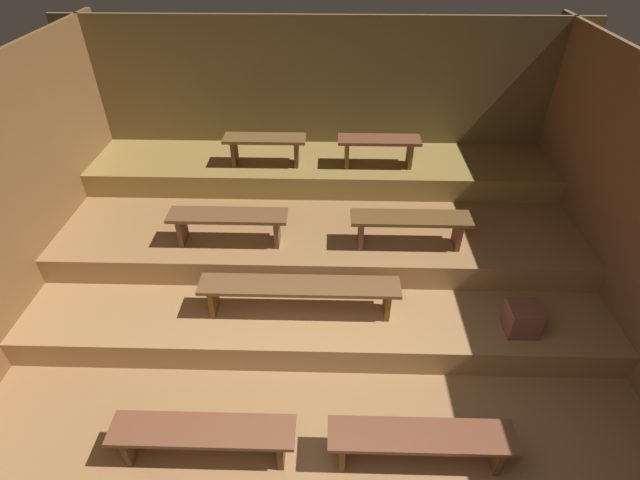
{
  "coord_description": "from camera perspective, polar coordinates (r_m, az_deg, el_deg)",
  "views": [
    {
      "loc": [
        0.12,
        -1.68,
        3.86
      ],
      "look_at": [
        0.01,
        2.6,
        0.67
      ],
      "focal_mm": 26.36,
      "sensor_mm": 36.0,
      "label": 1
    }
  ],
  "objects": [
    {
      "name": "bench_middle_right",
      "position": [
        5.26,
        10.91,
        2.03
      ],
      "size": [
        1.32,
        0.31,
        0.38
      ],
      "color": "brown",
      "rests_on": "platform_middle"
    },
    {
      "name": "wooden_crate_lower",
      "position": [
        5.11,
        23.31,
        -8.77
      ],
      "size": [
        0.3,
        0.3,
        0.3
      ],
      "primitive_type": "cube",
      "color": "brown",
      "rests_on": "platform_lower"
    },
    {
      "name": "bench_middle_left",
      "position": [
        5.31,
        -11.08,
        2.35
      ],
      "size": [
        1.32,
        0.31,
        0.38
      ],
      "color": "brown",
      "rests_on": "platform_middle"
    },
    {
      "name": "bench_upper_right",
      "position": [
        6.22,
        7.16,
        11.35
      ],
      "size": [
        1.06,
        0.31,
        0.38
      ],
      "color": "brown",
      "rests_on": "platform_upper"
    },
    {
      "name": "wall_back",
      "position": [
        6.82,
        0.36,
        14.82
      ],
      "size": [
        6.96,
        0.06,
        2.63
      ],
      "primitive_type": "cube",
      "color": "brown",
      "rests_on": "ground"
    },
    {
      "name": "bench_upper_left",
      "position": [
        6.24,
        -6.71,
        11.52
      ],
      "size": [
        1.06,
        0.31,
        0.38
      ],
      "color": "brown",
      "rests_on": "platform_upper"
    },
    {
      "name": "wall_right",
      "position": [
        5.59,
        33.56,
        3.04
      ],
      "size": [
        0.06,
        5.42,
        2.63
      ],
      "primitive_type": "cube",
      "color": "brown",
      "rests_on": "ground"
    },
    {
      "name": "bench_floor_right",
      "position": [
        4.2,
        12.12,
        -22.64
      ],
      "size": [
        1.5,
        0.31,
        0.38
      ],
      "color": "brown",
      "rests_on": "ground"
    },
    {
      "name": "bench_lower_center",
      "position": [
        4.77,
        -2.51,
        -6.01
      ],
      "size": [
        2.03,
        0.31,
        0.38
      ],
      "color": "brown",
      "rests_on": "platform_lower"
    },
    {
      "name": "wall_left",
      "position": [
        5.73,
        -33.17,
        3.95
      ],
      "size": [
        0.06,
        5.42,
        2.63
      ],
      "primitive_type": "cube",
      "color": "brown",
      "rests_on": "ground"
    },
    {
      "name": "platform_lower",
      "position": [
        5.93,
        -0.03,
        -1.94
      ],
      "size": [
        6.16,
        3.34,
        0.31
      ],
      "primitive_type": "cube",
      "color": "#A67849",
      "rests_on": "ground"
    },
    {
      "name": "bench_floor_left",
      "position": [
        4.25,
        -13.99,
        -21.95
      ],
      "size": [
        1.5,
        0.31,
        0.38
      ],
      "color": "brown",
      "rests_on": "ground"
    },
    {
      "name": "platform_middle",
      "position": [
        6.11,
        0.08,
        3.01
      ],
      "size": [
        6.16,
        2.43,
        0.31
      ],
      "primitive_type": "cube",
      "color": "#9F7345",
      "rests_on": "platform_lower"
    },
    {
      "name": "ground",
      "position": [
        5.58,
        -0.21,
        -7.64
      ],
      "size": [
        6.96,
        5.42,
        0.08
      ],
      "primitive_type": "cube",
      "color": "#9B6F44"
    },
    {
      "name": "platform_upper",
      "position": [
        6.52,
        0.23,
        8.56
      ],
      "size": [
        6.16,
        1.1,
        0.31
      ],
      "primitive_type": "cube",
      "color": "olive",
      "rests_on": "platform_middle"
    }
  ]
}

